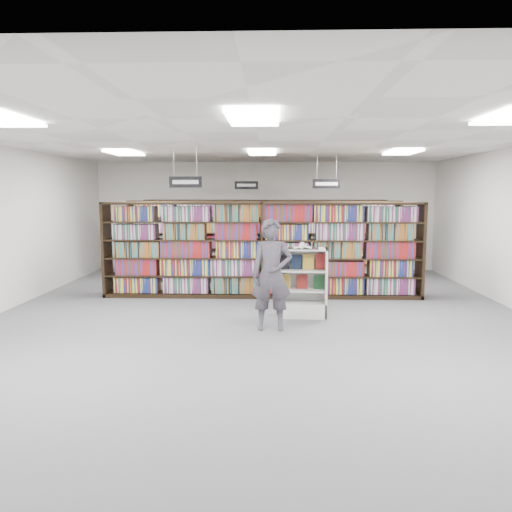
{
  "coord_description": "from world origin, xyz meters",
  "views": [
    {
      "loc": [
        0.23,
        -8.93,
        2.3
      ],
      "look_at": [
        -0.08,
        0.5,
        1.1
      ],
      "focal_mm": 35.0,
      "sensor_mm": 36.0,
      "label": 1
    }
  ],
  "objects_px": {
    "endcap_display": "(302,293)",
    "shopper": "(272,275)",
    "open_book": "(302,247)",
    "bookshelf_row_near": "(262,250)"
  },
  "relations": [
    {
      "from": "endcap_display",
      "to": "shopper",
      "type": "height_order",
      "value": "shopper"
    },
    {
      "from": "endcap_display",
      "to": "open_book",
      "type": "distance_m",
      "value": 0.88
    },
    {
      "from": "endcap_display",
      "to": "bookshelf_row_near",
      "type": "bearing_deg",
      "value": 116.76
    },
    {
      "from": "bookshelf_row_near",
      "to": "shopper",
      "type": "relative_size",
      "value": 3.74
    },
    {
      "from": "bookshelf_row_near",
      "to": "open_book",
      "type": "distance_m",
      "value": 2.02
    },
    {
      "from": "open_book",
      "to": "bookshelf_row_near",
      "type": "bearing_deg",
      "value": 118.3
    },
    {
      "from": "bookshelf_row_near",
      "to": "open_book",
      "type": "relative_size",
      "value": 11.68
    },
    {
      "from": "endcap_display",
      "to": "open_book",
      "type": "relative_size",
      "value": 2.15
    },
    {
      "from": "bookshelf_row_near",
      "to": "shopper",
      "type": "height_order",
      "value": "bookshelf_row_near"
    },
    {
      "from": "shopper",
      "to": "bookshelf_row_near",
      "type": "bearing_deg",
      "value": 94.05
    }
  ]
}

